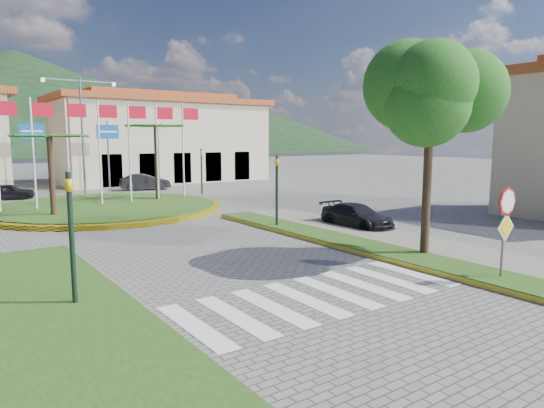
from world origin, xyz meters
TOP-DOWN VIEW (x-y plane):
  - ground at (0.00, 0.00)m, footprint 160.00×160.00m
  - sidewalk_right at (6.00, 2.00)m, footprint 4.00×28.00m
  - verge_right at (4.80, 2.00)m, footprint 1.60×28.00m
  - median_left at (-6.50, 6.00)m, footprint 5.00×14.00m
  - crosswalk at (0.00, 4.00)m, footprint 8.00×3.00m
  - roundabout_island at (0.00, 22.00)m, footprint 12.70×12.70m
  - stop_sign at (4.90, 1.96)m, footprint 0.80×0.11m
  - deciduous_tree at (5.50, 5.00)m, footprint 3.60×3.60m
  - traffic_light_left at (-5.20, 6.50)m, footprint 0.15×0.18m
  - traffic_light_right at (4.50, 12.00)m, footprint 0.15×0.18m
  - traffic_light_far at (8.00, 26.00)m, footprint 0.18×0.15m
  - direction_sign_west at (-2.00, 30.97)m, footprint 1.60×0.14m
  - direction_sign_east at (3.00, 30.97)m, footprint 1.60×0.14m
  - street_lamp_centre at (1.00, 30.00)m, footprint 4.80×0.16m
  - building_right at (10.00, 38.00)m, footprint 19.08×9.54m
  - hill_far_mid at (15.00, 160.00)m, footprint 180.00×180.00m
  - hill_far_east at (70.00, 135.00)m, footprint 120.00×120.00m
  - car_dark_a at (-3.74, 30.23)m, footprint 3.32×1.97m
  - car_dark_b at (5.67, 30.95)m, footprint 3.93×2.02m
  - car_side_right at (7.50, 10.11)m, footprint 1.53×3.69m

SIDE VIEW (x-z plane):
  - ground at x=0.00m, z-range 0.00..0.00m
  - crosswalk at x=0.00m, z-range 0.00..0.01m
  - sidewalk_right at x=6.00m, z-range 0.00..0.15m
  - verge_right at x=4.80m, z-range 0.00..0.18m
  - median_left at x=-6.50m, z-range 0.00..0.18m
  - roundabout_island at x=0.00m, z-range -2.82..3.18m
  - car_dark_a at x=-3.74m, z-range 0.00..1.06m
  - car_side_right at x=7.50m, z-range 0.00..1.07m
  - car_dark_b at x=5.67m, z-range 0.00..1.23m
  - stop_sign at x=4.90m, z-range 0.47..3.12m
  - traffic_light_left at x=-5.20m, z-range 0.34..3.54m
  - traffic_light_right at x=4.50m, z-range 0.34..3.54m
  - traffic_light_far at x=8.00m, z-range 0.34..3.54m
  - direction_sign_west at x=-2.00m, z-range 0.93..6.13m
  - direction_sign_east at x=3.00m, z-range 0.93..6.13m
  - building_right at x=10.00m, z-range -0.12..7.93m
  - street_lamp_centre at x=1.00m, z-range 0.50..8.50m
  - deciduous_tree at x=5.50m, z-range 1.78..8.58m
  - hill_far_east at x=70.00m, z-range 0.00..18.00m
  - hill_far_mid at x=15.00m, z-range 0.00..30.00m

